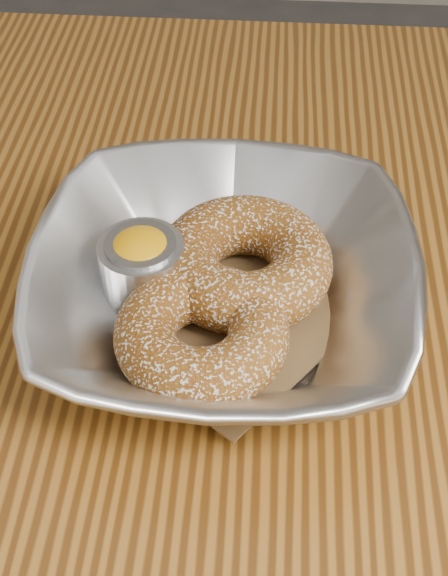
# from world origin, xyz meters

# --- Properties ---
(table) EXTENTS (1.20, 0.80, 0.75)m
(table) POSITION_xyz_m (0.00, 0.00, 0.65)
(table) COLOR brown
(table) RESTS_ON ground_plane
(serving_bowl) EXTENTS (0.25, 0.25, 0.06)m
(serving_bowl) POSITION_xyz_m (-0.04, -0.01, 0.78)
(serving_bowl) COLOR silver
(serving_bowl) RESTS_ON table
(parchment) EXTENTS (0.20, 0.20, 0.00)m
(parchment) POSITION_xyz_m (-0.04, -0.01, 0.76)
(parchment) COLOR brown
(parchment) RESTS_ON table
(donut_back) EXTENTS (0.14, 0.14, 0.04)m
(donut_back) POSITION_xyz_m (-0.03, 0.01, 0.78)
(donut_back) COLOR brown
(donut_back) RESTS_ON parchment
(donut_front) EXTENTS (0.14, 0.14, 0.04)m
(donut_front) POSITION_xyz_m (-0.06, -0.05, 0.78)
(donut_front) COLOR brown
(donut_front) RESTS_ON parchment
(ramekin) EXTENTS (0.06, 0.06, 0.05)m
(ramekin) POSITION_xyz_m (-0.10, 0.00, 0.78)
(ramekin) COLOR silver
(ramekin) RESTS_ON table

